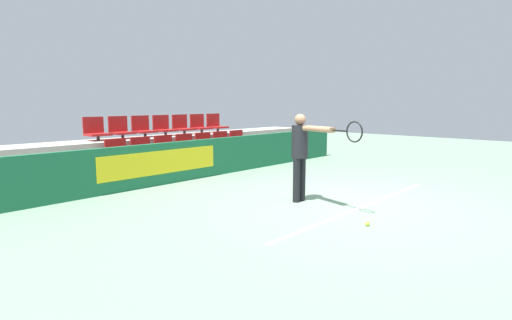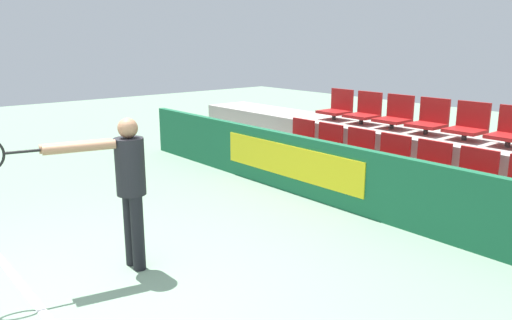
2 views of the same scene
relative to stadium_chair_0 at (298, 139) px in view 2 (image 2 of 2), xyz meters
name	(u,v)px [view 2 (image 2 of 2)]	position (x,y,z in m)	size (l,w,h in m)	color
ground_plane	(89,304)	(1.84, -4.44, -0.66)	(30.00, 30.00, 0.00)	gray
court_baseline	(48,318)	(1.84, -4.80, -0.66)	(5.00, 0.08, 0.01)	white
barrier_wall	(356,180)	(1.81, -0.70, -0.21)	(10.38, 0.14, 0.90)	#19603D
bleacher_tier_front	(382,189)	(1.84, -0.13, -0.44)	(9.98, 0.98, 0.45)	#ADA89E
bleacher_tier_middle	(421,163)	(1.84, 0.85, -0.22)	(9.98, 0.98, 0.90)	#ADA89E
stadium_chair_0	(298,139)	(0.00, 0.00, 0.00)	(0.49, 0.45, 0.54)	#333333
stadium_chair_1	(325,144)	(0.61, 0.00, 0.00)	(0.49, 0.45, 0.54)	#333333
stadium_chair_2	(355,151)	(1.22, 0.00, 0.00)	(0.49, 0.45, 0.54)	#333333
stadium_chair_3	(389,158)	(1.84, 0.00, 0.00)	(0.49, 0.45, 0.54)	#333333
stadium_chair_4	(428,166)	(2.45, 0.00, 0.00)	(0.49, 0.45, 0.54)	#333333
stadium_chair_5	(473,175)	(3.06, 0.00, 0.00)	(0.49, 0.45, 0.54)	#333333
stadium_chair_7	(337,107)	(0.00, 0.98, 0.45)	(0.49, 0.45, 0.54)	#333333
stadium_chair_8	(365,111)	(0.61, 0.98, 0.45)	(0.49, 0.45, 0.54)	#333333
stadium_chair_9	(395,115)	(1.22, 0.98, 0.45)	(0.49, 0.45, 0.54)	#333333
stadium_chair_10	(429,120)	(1.84, 0.98, 0.45)	(0.49, 0.45, 0.54)	#333333
stadium_chair_11	(468,125)	(2.45, 0.98, 0.45)	(0.49, 0.45, 0.54)	#333333
stadium_chair_12	(512,130)	(3.06, 0.98, 0.45)	(0.49, 0.45, 0.54)	#333333
tennis_player	(122,179)	(1.39, -3.85, 0.29)	(0.48, 1.52, 1.56)	black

